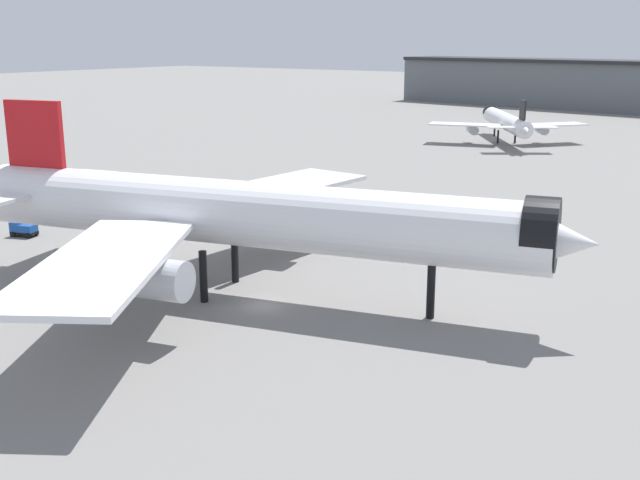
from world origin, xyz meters
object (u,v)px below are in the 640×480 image
service_truck_front (316,199)px  baggage_tug_wing (23,229)px  airliner_far_taxiway (506,122)px  airliner_near_gate (241,215)px

service_truck_front → baggage_tug_wing: size_ratio=1.69×
airliner_far_taxiway → baggage_tug_wing: 120.79m
service_truck_front → baggage_tug_wing: service_truck_front is taller
airliner_near_gate → airliner_far_taxiway: airliner_near_gate is taller
airliner_far_taxiway → service_truck_front: 86.30m
airliner_near_gate → baggage_tug_wing: airliner_near_gate is taller
airliner_near_gate → airliner_far_taxiway: 122.93m
service_truck_front → airliner_near_gate: bearing=-86.2°
airliner_near_gate → baggage_tug_wing: 38.02m
airliner_near_gate → baggage_tug_wing: (-37.34, 1.55, -6.99)m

